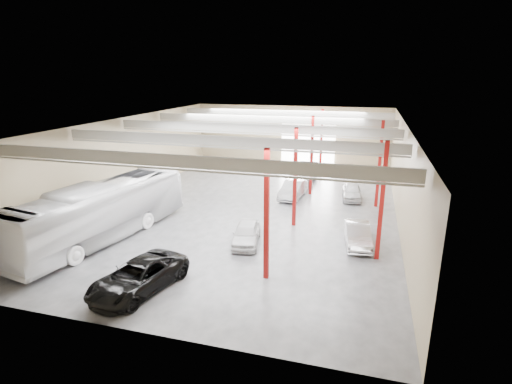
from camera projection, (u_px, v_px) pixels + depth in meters
The scene contains 8 objects.
depot_shell at pixel (254, 148), 30.52m from camera, with size 22.12×32.12×7.06m.
coach_bus at pixel (102, 212), 25.85m from camera, with size 3.14×13.44×3.74m, color silver.
black_sedan at pixel (138, 277), 19.85m from camera, with size 2.54×5.51×1.53m, color black.
car_row_a at pixel (246, 233), 25.42m from camera, with size 1.63×4.05×1.38m, color silver.
car_row_b at pixel (293, 189), 34.82m from camera, with size 1.58×4.53×1.49m, color silver.
car_row_c at pixel (303, 175), 39.59m from camera, with size 2.30×5.66×1.64m, color slate.
car_right_near at pixel (357, 234), 25.22m from camera, with size 1.47×4.21×1.39m, color #BDBCC2.
car_right_far at pixel (352, 192), 34.44m from camera, with size 1.58×3.91×1.33m, color silver.
Camera 1 is at (8.49, -28.55, 10.48)m, focal length 28.00 mm.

